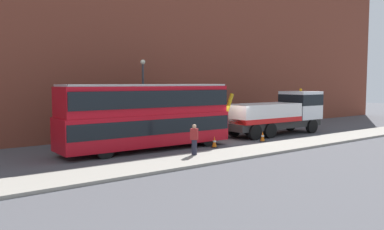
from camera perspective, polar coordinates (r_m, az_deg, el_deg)
name	(u,v)px	position (r m, az deg, el deg)	size (l,w,h in m)	color
ground_plane	(226,141)	(28.23, 4.99, -3.79)	(120.00, 120.00, 0.00)	#4C4C51
near_kerb	(272,148)	(25.32, 11.45, -4.67)	(60.00, 2.80, 0.15)	gray
building_facade	(172,35)	(33.44, -2.90, 11.41)	(60.00, 1.50, 16.00)	brown
recovery_tow_truck	(278,113)	(32.40, 12.37, 0.35)	(10.17, 2.83, 3.67)	#2D2D2D
double_decker_bus	(147,114)	(24.37, -6.45, 0.14)	(11.09, 2.78, 4.06)	#B70C19
pedestrian_onlooker	(194,140)	(21.92, 0.33, -3.62)	(0.44, 0.48, 1.71)	#232333
traffic_cone_near_bus	(214,142)	(25.46, 3.26, -3.93)	(0.36, 0.36, 0.72)	orange
traffic_cone_midway	(263,137)	(28.41, 10.16, -3.10)	(0.36, 0.36, 0.72)	orange
street_lamp	(143,92)	(29.16, -7.07, 3.32)	(0.36, 0.36, 5.83)	#38383D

